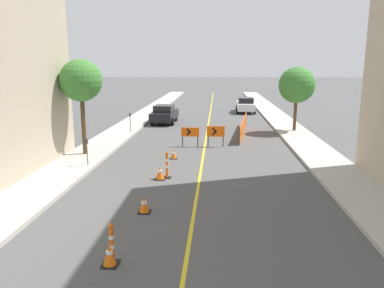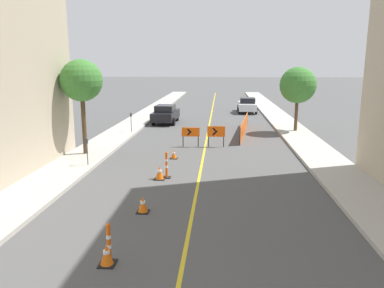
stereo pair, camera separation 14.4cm
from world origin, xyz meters
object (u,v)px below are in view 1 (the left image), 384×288
Objects in this scene: delineator_post_rear at (167,167)px; street_tree_right_near at (297,85)px; traffic_cone_fourth at (160,173)px; parking_meter_near_curb at (130,119)px; parked_car_curb_mid at (246,105)px; street_tree_left_near at (81,81)px; traffic_cone_fifth at (174,154)px; parking_meter_far_curb at (87,146)px; traffic_cone_third at (144,205)px; delineator_post_front at (112,247)px; arrow_barricade_primary at (190,133)px; arrow_barricade_secondary at (216,132)px; traffic_cone_second at (110,255)px; parked_car_curb_near at (164,114)px.

street_tree_right_near reaches higher than delineator_post_rear.
parking_meter_near_curb is at bearing 109.58° from traffic_cone_fourth.
parked_car_curb_mid is at bearing 103.45° from street_tree_right_near.
street_tree_left_near is at bearing 140.68° from traffic_cone_fourth.
traffic_cone_fifth is at bearing 91.75° from delineator_post_rear.
street_tree_left_near is at bearing 112.21° from parking_meter_far_curb.
street_tree_left_near is (-4.80, 3.93, 3.85)m from traffic_cone_fourth.
traffic_cone_third is 0.52× the size of delineator_post_front.
delineator_post_front is 14.13m from arrow_barricade_primary.
traffic_cone_fourth is 6.92m from arrow_barricade_primary.
street_tree_right_near is at bearing 66.65° from delineator_post_front.
arrow_barricade_secondary is (2.15, 6.67, 0.39)m from delineator_post_rear.
traffic_cone_second is at bearing -67.68° from street_tree_left_near.
street_tree_right_near reaches higher than parking_meter_far_curb.
street_tree_right_near is at bearing 66.64° from traffic_cone_second.
delineator_post_front is 21.53m from street_tree_right_near.
arrow_barricade_primary is at bearing -40.01° from parking_meter_near_curb.
arrow_barricade_primary is 9.63m from street_tree_right_near.
parking_meter_near_curb reaches higher than traffic_cone_third.
parked_car_curb_mid is at bearing 79.82° from delineator_post_front.
parked_car_curb_near reaches higher than parking_meter_near_curb.
delineator_post_rear is (0.25, 4.07, 0.25)m from traffic_cone_third.
traffic_cone_fourth is 4.22m from parking_meter_far_curb.
arrow_barricade_primary is (0.57, 6.60, 0.35)m from delineator_post_rear.
parked_car_curb_mid is 0.92× the size of street_tree_right_near.
street_tree_right_near reaches higher than traffic_cone_fifth.
traffic_cone_third is 20.14m from parked_car_curb_near.
arrow_barricade_secondary is at bearing 22.41° from street_tree_left_near.
street_tree_right_near reaches higher than traffic_cone_fourth.
street_tree_left_near reaches higher than parked_car_curb_near.
parking_meter_near_curb is 1.04× the size of parking_meter_far_curb.
arrow_barricade_primary is at bearing -179.42° from arrow_barricade_secondary.
delineator_post_rear is (0.11, -3.52, 0.29)m from traffic_cone_fifth.
street_tree_left_near is at bearing 144.06° from delineator_post_rear.
parking_meter_far_curb is (-4.11, 1.31, 0.59)m from delineator_post_rear.
delineator_post_rear is (0.28, 0.25, 0.23)m from traffic_cone_fourth.
traffic_cone_third reaches higher than traffic_cone_fifth.
traffic_cone_second is 0.42× the size of parking_meter_far_curb.
traffic_cone_fourth is at bearing -138.69° from delineator_post_rear.
parking_meter_near_curb is 0.30× the size of street_tree_right_near.
street_tree_right_near is at bearing 7.23° from parking_meter_near_curb.
delineator_post_front is 9.57m from parking_meter_far_curb.
delineator_post_rear is 14.80m from street_tree_right_near.
parking_meter_near_curb reaches higher than delineator_post_front.
parking_meter_far_curb is 3.97m from street_tree_left_near.
arrow_barricade_secondary reaches higher than delineator_post_front.
street_tree_left_near is at bearing 112.32° from traffic_cone_second.
traffic_cone_second is 14.23m from arrow_barricade_primary.
street_tree_left_near reaches higher than delineator_post_rear.
delineator_post_rear is at bearing -17.64° from parking_meter_far_curb.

